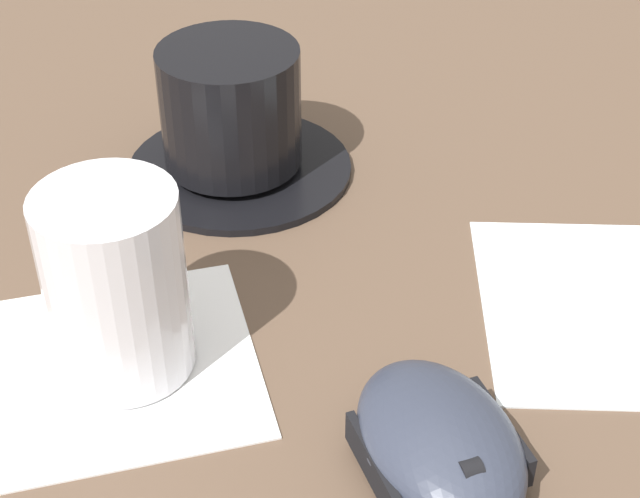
% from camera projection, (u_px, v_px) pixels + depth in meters
% --- Properties ---
extents(ground_plane, '(3.00, 3.00, 0.00)m').
position_uv_depth(ground_plane, '(280.00, 302.00, 0.52)').
color(ground_plane, brown).
extents(saucer, '(0.14, 0.14, 0.01)m').
position_uv_depth(saucer, '(240.00, 165.00, 0.62)').
color(saucer, black).
rests_on(saucer, ground).
extents(coffee_cup, '(0.09, 0.12, 0.07)m').
position_uv_depth(coffee_cup, '(230.00, 105.00, 0.60)').
color(coffee_cup, black).
rests_on(coffee_cup, saucer).
extents(computer_mouse, '(0.09, 0.11, 0.04)m').
position_uv_depth(computer_mouse, '(439.00, 442.00, 0.42)').
color(computer_mouse, '#2D3342').
rests_on(computer_mouse, ground).
extents(napkin_under_glass, '(0.17, 0.17, 0.00)m').
position_uv_depth(napkin_under_glass, '(122.00, 367.00, 0.48)').
color(napkin_under_glass, white).
rests_on(napkin_under_glass, ground).
extents(drinking_glass, '(0.07, 0.07, 0.10)m').
position_uv_depth(drinking_glass, '(119.00, 289.00, 0.45)').
color(drinking_glass, silver).
rests_on(drinking_glass, napkin_under_glass).
extents(napkin_spare, '(0.21, 0.21, 0.00)m').
position_uv_depth(napkin_spare, '(623.00, 307.00, 0.52)').
color(napkin_spare, white).
rests_on(napkin_spare, ground).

